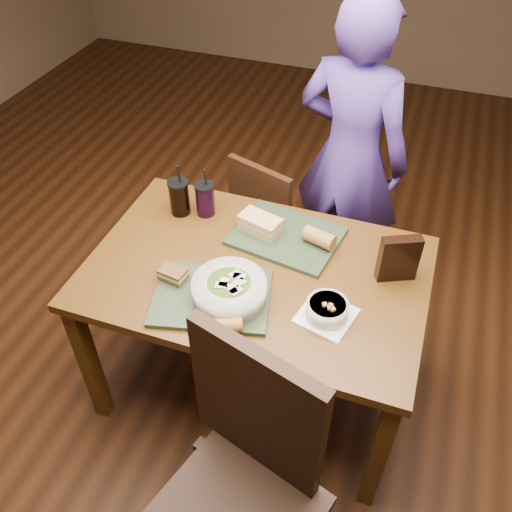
% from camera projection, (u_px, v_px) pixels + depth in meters
% --- Properties ---
extents(ground, '(6.00, 6.00, 0.00)m').
position_uv_depth(ground, '(256.00, 381.00, 2.60)').
color(ground, '#381C0B').
rests_on(ground, ground).
extents(dining_table, '(1.30, 0.85, 0.75)m').
position_uv_depth(dining_table, '(256.00, 286.00, 2.15)').
color(dining_table, '#513210').
rests_on(dining_table, ground).
extents(chair_near, '(0.57, 0.58, 1.06)m').
position_uv_depth(chair_near, '(244.00, 473.00, 1.66)').
color(chair_near, black).
rests_on(chair_near, ground).
extents(chair_far, '(0.45, 0.46, 0.83)m').
position_uv_depth(chair_far, '(265.00, 219.00, 2.78)').
color(chair_far, black).
rests_on(chair_far, ground).
extents(diner, '(0.65, 0.51, 1.57)m').
position_uv_depth(diner, '(350.00, 158.00, 2.60)').
color(diner, '#4C338E').
rests_on(diner, ground).
extents(tray_near, '(0.48, 0.41, 0.02)m').
position_uv_depth(tray_near, '(212.00, 297.00, 1.97)').
color(tray_near, '#283922').
rests_on(tray_near, dining_table).
extents(tray_far, '(0.46, 0.38, 0.02)m').
position_uv_depth(tray_far, '(286.00, 236.00, 2.22)').
color(tray_far, '#283922').
rests_on(tray_far, dining_table).
extents(salad_bowl, '(0.27, 0.27, 0.09)m').
position_uv_depth(salad_bowl, '(229.00, 289.00, 1.92)').
color(salad_bowl, silver).
rests_on(salad_bowl, tray_near).
extents(soup_bowl, '(0.22, 0.22, 0.07)m').
position_uv_depth(soup_bowl, '(327.00, 309.00, 1.89)').
color(soup_bowl, white).
rests_on(soup_bowl, dining_table).
extents(sandwich_near, '(0.11, 0.08, 0.05)m').
position_uv_depth(sandwich_near, '(173.00, 274.00, 2.01)').
color(sandwich_near, '#593819').
rests_on(sandwich_near, tray_near).
extents(sandwich_far, '(0.19, 0.14, 0.07)m').
position_uv_depth(sandwich_far, '(260.00, 224.00, 2.21)').
color(sandwich_far, tan).
rests_on(sandwich_far, tray_far).
extents(baguette_near, '(0.11, 0.09, 0.05)m').
position_uv_depth(baguette_near, '(227.00, 325.00, 1.83)').
color(baguette_near, '#AD7533').
rests_on(baguette_near, tray_near).
extents(baguette_far, '(0.14, 0.10, 0.06)m').
position_uv_depth(baguette_far, '(319.00, 238.00, 2.15)').
color(baguette_far, '#AD7533').
rests_on(baguette_far, tray_far).
extents(cup_cola, '(0.09, 0.09, 0.24)m').
position_uv_depth(cup_cola, '(179.00, 197.00, 2.29)').
color(cup_cola, black).
rests_on(cup_cola, dining_table).
extents(cup_berry, '(0.09, 0.09, 0.23)m').
position_uv_depth(cup_berry, '(205.00, 199.00, 2.29)').
color(cup_berry, black).
rests_on(cup_berry, dining_table).
extents(chip_bag, '(0.15, 0.10, 0.19)m').
position_uv_depth(chip_bag, '(399.00, 259.00, 1.99)').
color(chip_bag, black).
rests_on(chip_bag, dining_table).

